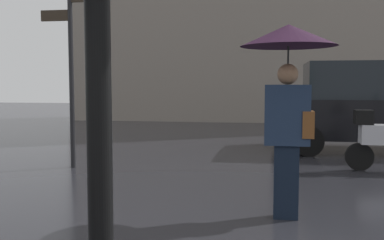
{
  "coord_description": "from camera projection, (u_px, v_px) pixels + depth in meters",
  "views": [
    {
      "loc": [
        0.41,
        -2.2,
        1.42
      ],
      "look_at": [
        -0.65,
        3.87,
        0.93
      ],
      "focal_mm": 41.41,
      "sensor_mm": 36.0,
      "label": 1
    }
  ],
  "objects": [
    {
      "name": "pedestrian_with_umbrella",
      "position": [
        288.0,
        68.0,
        4.61
      ],
      "size": [
        1.01,
        1.01,
        2.05
      ],
      "rotation": [
        0.0,
        0.0,
        3.88
      ],
      "color": "black",
      "rests_on": "ground"
    },
    {
      "name": "parked_car_left",
      "position": [
        366.0,
        107.0,
        9.45
      ],
      "size": [
        4.07,
        2.07,
        1.9
      ],
      "rotation": [
        0.0,
        0.0,
        3.32
      ],
      "color": "black",
      "rests_on": "ground"
    },
    {
      "name": "street_signpost",
      "position": [
        71.0,
        57.0,
        7.47
      ],
      "size": [
        1.08,
        0.08,
        3.14
      ],
      "color": "black",
      "rests_on": "ground"
    }
  ]
}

